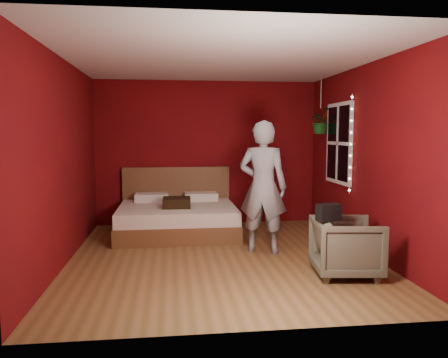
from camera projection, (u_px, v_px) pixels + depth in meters
floor at (221, 257)px, 5.88m from camera, size 4.50×4.50×0.00m
room_walls at (221, 132)px, 5.71m from camera, size 4.04×4.54×2.62m
window at (339, 143)px, 6.86m from camera, size 0.05×0.97×1.27m
fairy_lights at (351, 144)px, 6.33m from camera, size 0.04×0.04×1.45m
bed at (177, 217)px, 7.25m from camera, size 1.91×1.63×1.05m
person at (263, 187)px, 6.04m from camera, size 0.79×0.67×1.83m
armchair at (346, 247)px, 5.08m from camera, size 0.83×0.81×0.68m
handbag at (328, 212)px, 4.89m from camera, size 0.29×0.20×0.19m
throw_pillow at (177, 202)px, 6.98m from camera, size 0.44×0.44×0.15m
hanging_plant at (320, 121)px, 7.34m from camera, size 0.49×0.46×0.96m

